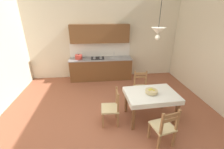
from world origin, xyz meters
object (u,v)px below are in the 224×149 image
at_px(kitchen_cabinetry, 101,59).
at_px(dining_table, 151,98).
at_px(dining_chair_tv_side, 112,108).
at_px(fruit_bowl, 151,91).
at_px(dining_chair_kitchen_side, 141,87).
at_px(dining_chair_camera_side, 164,127).
at_px(pendant_lamp, 158,31).

bearing_deg(kitchen_cabinetry, dining_table, -66.66).
bearing_deg(dining_chair_tv_side, kitchen_cabinetry, 93.25).
bearing_deg(dining_table, fruit_bowl, -128.27).
relative_size(kitchen_cabinetry, dining_chair_kitchen_side, 2.69).
relative_size(dining_chair_camera_side, dining_chair_tv_side, 1.00).
bearing_deg(dining_table, dining_chair_tv_side, -175.59).
bearing_deg(pendant_lamp, dining_chair_kitchen_side, 92.55).
distance_m(dining_table, fruit_bowl, 0.20).
distance_m(dining_chair_camera_side, fruit_bowl, 0.92).
xyz_separation_m(dining_chair_camera_side, dining_chair_tv_side, (-1.00, 0.78, 0.00)).
xyz_separation_m(dining_table, pendant_lamp, (0.05, 0.14, 1.62)).
bearing_deg(dining_chair_tv_side, pendant_lamp, 11.86).
xyz_separation_m(kitchen_cabinetry, pendant_lamp, (1.22, -2.56, 1.38)).
bearing_deg(pendant_lamp, dining_chair_camera_side, -93.53).
bearing_deg(dining_chair_kitchen_side, dining_chair_camera_side, -90.90).
height_order(kitchen_cabinetry, fruit_bowl, kitchen_cabinetry).
distance_m(fruit_bowl, pendant_lamp, 1.43).
bearing_deg(fruit_bowl, kitchen_cabinetry, 113.05).
bearing_deg(kitchen_cabinetry, pendant_lamp, -64.60).
relative_size(dining_chair_tv_side, fruit_bowl, 3.10).
xyz_separation_m(dining_table, fruit_bowl, (-0.01, -0.01, 0.20)).
height_order(kitchen_cabinetry, pendant_lamp, pendant_lamp).
height_order(dining_chair_kitchen_side, fruit_bowl, dining_chair_kitchen_side).
bearing_deg(fruit_bowl, dining_chair_tv_side, -176.30).
height_order(dining_chair_tv_side, dining_chair_kitchen_side, same).
distance_m(kitchen_cabinetry, dining_chair_tv_side, 2.82).
relative_size(dining_chair_tv_side, pendant_lamp, 1.16).
bearing_deg(dining_chair_camera_side, dining_chair_kitchen_side, 89.10).
relative_size(dining_chair_kitchen_side, fruit_bowl, 3.10).
distance_m(dining_table, dining_chair_kitchen_side, 0.93).
relative_size(kitchen_cabinetry, pendant_lamp, 3.11).
bearing_deg(dining_chair_kitchen_side, dining_table, -90.93).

